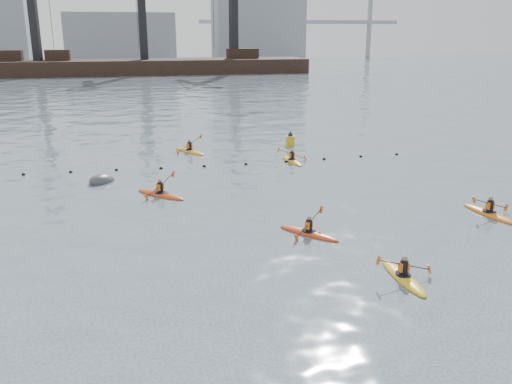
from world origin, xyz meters
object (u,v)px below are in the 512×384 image
kayaker_4 (489,213)px  kayaker_3 (292,160)px  kayaker_2 (160,194)px  mooring_buoy (102,182)px  kayaker_5 (190,151)px  nav_buoy (290,140)px  kayaker_0 (309,232)px  kayaker_1 (403,276)px

kayaker_4 → kayaker_3: bearing=-73.7°
kayaker_2 → mooring_buoy: bearing=88.8°
kayaker_5 → nav_buoy: bearing=-24.9°
kayaker_3 → nav_buoy: nav_buoy is taller
kayaker_0 → kayaker_3: (3.48, 14.33, 0.00)m
kayaker_5 → kayaker_3: bearing=-65.1°
kayaker_0 → kayaker_1: bearing=-107.4°
kayaker_3 → nav_buoy: 5.86m
kayaker_0 → kayaker_4: 10.04m
kayaker_0 → kayaker_1: kayaker_0 is taller
kayaker_0 → nav_buoy: 20.60m
kayaker_5 → nav_buoy: 8.50m
kayaker_2 → nav_buoy: size_ratio=2.27×
kayaker_3 → kayaker_4: kayaker_4 is taller
mooring_buoy → kayaker_4: bearing=-29.5°
kayaker_3 → nav_buoy: bearing=68.1°
kayaker_4 → nav_buoy: bearing=-84.7°
kayaker_1 → kayaker_4: kayaker_4 is taller
kayaker_2 → kayaker_3: size_ratio=0.92×
kayaker_5 → mooring_buoy: size_ratio=1.72×
kayaker_5 → nav_buoy: kayaker_5 is taller
kayaker_2 → kayaker_4: size_ratio=0.85×
kayaker_0 → kayaker_5: (-3.43, 19.30, 0.01)m
kayaker_1 → kayaker_0: bearing=111.7°
mooring_buoy → nav_buoy: bearing=29.0°
kayaker_3 → kayaker_2: bearing=-153.4°
kayaker_3 → mooring_buoy: bearing=-175.5°
mooring_buoy → nav_buoy: (14.85, 8.22, 0.41)m
kayaker_3 → kayaker_5: 8.52m
nav_buoy → kayaker_1: bearing=-96.7°
kayaker_0 → mooring_buoy: (-9.81, 11.75, -0.10)m
kayaker_2 → kayaker_3: 11.79m
kayaker_1 → nav_buoy: size_ratio=2.49×
kayaker_2 → mooring_buoy: size_ratio=1.53×
kayaker_1 → kayaker_2: kayaker_2 is taller
kayaker_5 → nav_buoy: size_ratio=2.55×
kayaker_4 → mooring_buoy: (-19.83, 11.20, -0.11)m
kayaker_0 → kayaker_5: bearing=61.7°
kayaker_4 → mooring_buoy: kayaker_4 is taller
kayaker_1 → mooring_buoy: bearing=125.5°
kayaker_0 → nav_buoy: (5.04, 19.97, 0.31)m
kayaker_2 → kayaker_3: kayaker_2 is taller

